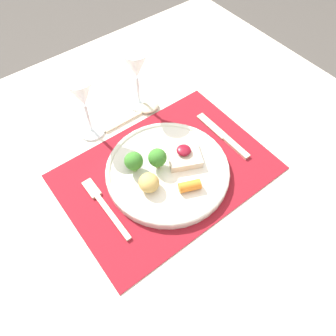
# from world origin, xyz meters

# --- Properties ---
(ground_plane) EXTENTS (8.00, 8.00, 0.00)m
(ground_plane) POSITION_xyz_m (0.00, 0.00, 0.00)
(ground_plane) COLOR #4C4742
(dining_table) EXTENTS (1.23, 1.15, 0.72)m
(dining_table) POSITION_xyz_m (0.00, 0.00, 0.64)
(dining_table) COLOR beige
(dining_table) RESTS_ON ground_plane
(placemat) EXTENTS (0.49, 0.35, 0.00)m
(placemat) POSITION_xyz_m (0.00, 0.00, 0.72)
(placemat) COLOR maroon
(placemat) RESTS_ON dining_table
(dinner_plate) EXTENTS (0.30, 0.30, 0.07)m
(dinner_plate) POSITION_xyz_m (-0.00, -0.00, 0.74)
(dinner_plate) COLOR silver
(dinner_plate) RESTS_ON placemat
(fork) EXTENTS (0.02, 0.18, 0.01)m
(fork) POSITION_xyz_m (-0.17, 0.01, 0.73)
(fork) COLOR beige
(fork) RESTS_ON placemat
(knife) EXTENTS (0.02, 0.18, 0.01)m
(knife) POSITION_xyz_m (0.18, -0.01, 0.73)
(knife) COLOR beige
(knife) RESTS_ON placemat
(spoon) EXTENTS (0.17, 0.05, 0.02)m
(spoon) POSITION_xyz_m (0.08, 0.20, 0.73)
(spoon) COLOR beige
(spoon) RESTS_ON dining_table
(wine_glass_near) EXTENTS (0.07, 0.07, 0.17)m
(wine_glass_near) POSITION_xyz_m (0.08, 0.24, 0.85)
(wine_glass_near) COLOR white
(wine_glass_near) RESTS_ON dining_table
(wine_glass_far) EXTENTS (0.07, 0.07, 0.18)m
(wine_glass_far) POSITION_xyz_m (-0.08, 0.22, 0.85)
(wine_glass_far) COLOR white
(wine_glass_far) RESTS_ON dining_table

